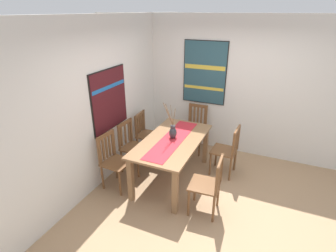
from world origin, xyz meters
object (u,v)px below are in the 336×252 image
at_px(chair_5, 146,133).
at_px(chair_0, 209,184).
at_px(painting_on_side_wall, 205,73).
at_px(chair_4, 227,150).
at_px(chair_2, 195,127).
at_px(chair_3, 132,146).
at_px(dining_table, 172,146).
at_px(painting_on_back_wall, 109,100).
at_px(centerpiece_vase, 173,132).
at_px(chair_1, 114,160).

bearing_deg(chair_5, chair_0, -124.88).
bearing_deg(painting_on_side_wall, chair_4, -141.18).
distance_m(chair_0, chair_2, 1.91).
relative_size(chair_2, chair_3, 1.04).
height_order(dining_table, chair_5, chair_5).
distance_m(chair_5, painting_on_back_wall, 1.18).
distance_m(chair_2, chair_3, 1.44).
bearing_deg(chair_4, chair_0, 178.75).
relative_size(chair_0, chair_5, 1.00).
distance_m(chair_3, painting_on_back_wall, 0.95).
height_order(centerpiece_vase, chair_3, centerpiece_vase).
bearing_deg(painting_on_back_wall, chair_3, -58.83).
bearing_deg(chair_1, centerpiece_vase, -52.32).
bearing_deg(chair_1, painting_on_back_wall, 34.49).
xyz_separation_m(dining_table, painting_on_side_wall, (1.47, -0.07, 0.94)).
bearing_deg(painting_on_side_wall, painting_on_back_wall, 145.17).
bearing_deg(chair_3, painting_on_back_wall, 121.17).
relative_size(dining_table, chair_3, 1.80).
bearing_deg(chair_5, painting_on_side_wall, -43.82).
relative_size(chair_4, painting_on_back_wall, 0.90).
height_order(dining_table, chair_4, chair_4).
height_order(dining_table, chair_0, chair_0).
distance_m(dining_table, centerpiece_vase, 0.24).
bearing_deg(chair_1, chair_2, -25.37).
relative_size(dining_table, chair_1, 1.79).
relative_size(chair_1, painting_on_back_wall, 0.92).
xyz_separation_m(dining_table, chair_1, (-0.56, 0.81, -0.15)).
bearing_deg(chair_1, chair_3, -1.80).
xyz_separation_m(dining_table, centerpiece_vase, (0.05, 0.02, 0.24)).
relative_size(dining_table, chair_2, 1.74).
bearing_deg(chair_2, chair_0, -156.02).
bearing_deg(chair_4, chair_2, 50.98).
distance_m(chair_1, painting_on_side_wall, 2.47).
bearing_deg(chair_2, painting_on_side_wall, -10.41).
distance_m(centerpiece_vase, chair_1, 1.07).
relative_size(centerpiece_vase, chair_1, 0.71).
relative_size(centerpiece_vase, chair_0, 0.75).
xyz_separation_m(chair_4, painting_on_back_wall, (-0.72, 1.89, 0.89)).
bearing_deg(chair_5, chair_3, -178.91).
relative_size(dining_table, painting_on_back_wall, 1.65).
xyz_separation_m(centerpiece_vase, chair_1, (-0.61, 0.79, -0.39)).
bearing_deg(centerpiece_vase, chair_3, 94.23).
bearing_deg(chair_2, chair_1, 154.63).
height_order(chair_2, painting_on_back_wall, painting_on_back_wall).
relative_size(dining_table, chair_0, 1.87).
bearing_deg(chair_0, chair_1, 90.17).
bearing_deg(chair_3, chair_1, 178.20).
distance_m(dining_table, painting_on_back_wall, 1.31).
height_order(dining_table, painting_on_back_wall, painting_on_back_wall).
bearing_deg(dining_table, chair_3, 90.35).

